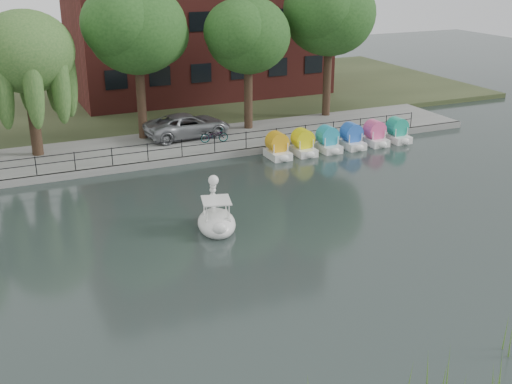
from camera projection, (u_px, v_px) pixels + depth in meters
ground_plane at (285, 256)px, 25.61m from camera, size 120.00×120.00×0.00m
promenade at (168, 147)px, 39.20m from camera, size 40.00×6.00×0.40m
kerb at (183, 160)px, 36.69m from camera, size 40.00×0.25×0.40m
land_strip at (117, 101)px, 51.16m from camera, size 60.00×22.00×0.36m
railing at (182, 144)px, 36.52m from camera, size 32.00×0.05×1.00m
willow_mid at (26, 52)px, 35.05m from camera, size 5.32×5.32×8.15m
broadleaf_center at (137, 29)px, 38.11m from camera, size 6.00×6.00×9.25m
broadleaf_right at (248, 36)px, 40.60m from camera, size 5.40×5.40×8.32m
broadleaf_far at (330, 14)px, 43.59m from camera, size 6.30×6.30×9.71m
minivan at (188, 124)px, 40.24m from camera, size 3.39×6.43×1.73m
bicycle at (214, 134)px, 39.29m from camera, size 0.92×1.80×1.00m
swan_boat at (216, 219)px, 27.97m from camera, size 2.23×2.93×2.22m
pedal_boat_row at (340, 140)px, 39.24m from camera, size 9.65×1.70×1.40m
reed_bank at (500, 362)px, 18.06m from camera, size 24.00×2.40×1.20m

